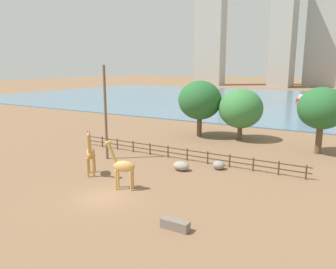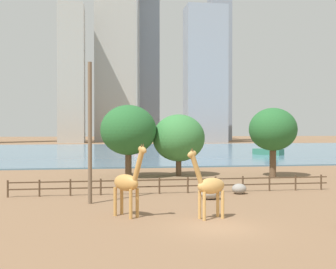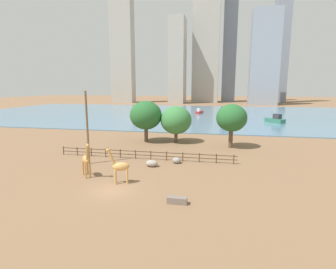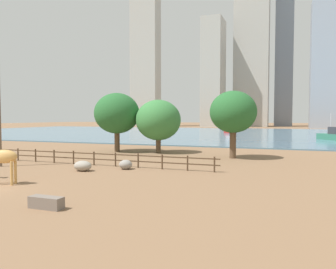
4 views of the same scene
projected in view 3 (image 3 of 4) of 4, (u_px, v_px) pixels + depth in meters
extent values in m
plane|color=brown|center=(193.00, 113.00, 103.53)|extent=(400.00, 400.00, 0.00)
cube|color=slate|center=(193.00, 114.00, 100.62)|extent=(180.00, 86.00, 0.20)
cylinder|color=tan|center=(115.00, 177.00, 28.00)|extent=(0.24, 0.24, 1.62)
cylinder|color=tan|center=(116.00, 176.00, 28.49)|extent=(0.24, 0.24, 1.62)
cylinder|color=tan|center=(127.00, 177.00, 28.15)|extent=(0.24, 0.24, 1.62)
cylinder|color=tan|center=(127.00, 175.00, 28.64)|extent=(0.24, 0.24, 1.62)
ellipsoid|color=tan|center=(121.00, 166.00, 28.12)|extent=(1.92, 1.24, 0.94)
cylinder|color=tan|center=(111.00, 157.00, 27.83)|extent=(0.93, 0.55, 1.78)
ellipsoid|color=tan|center=(108.00, 150.00, 27.64)|extent=(0.73, 0.48, 0.55)
cone|color=brown|center=(108.00, 148.00, 27.52)|extent=(0.11, 0.11, 0.17)
cone|color=brown|center=(108.00, 147.00, 27.66)|extent=(0.11, 0.11, 0.17)
cylinder|color=#C18C47|center=(90.00, 170.00, 30.09)|extent=(0.28, 0.28, 1.71)
cylinder|color=#C18C47|center=(85.00, 171.00, 29.84)|extent=(0.28, 0.28, 1.71)
cylinder|color=#C18C47|center=(88.00, 167.00, 31.24)|extent=(0.28, 0.28, 1.71)
cylinder|color=#C18C47|center=(83.00, 168.00, 30.98)|extent=(0.28, 0.28, 1.71)
ellipsoid|color=#C18C47|center=(86.00, 160.00, 30.33)|extent=(1.80, 1.94, 0.99)
cylinder|color=#C18C47|center=(87.00, 152.00, 29.25)|extent=(0.83, 0.90, 1.89)
ellipsoid|color=#C18C47|center=(88.00, 145.00, 28.82)|extent=(0.69, 0.74, 0.58)
cone|color=brown|center=(88.00, 143.00, 28.80)|extent=(0.13, 0.13, 0.18)
cone|color=brown|center=(87.00, 143.00, 28.73)|extent=(0.13, 0.13, 0.18)
cylinder|color=brown|center=(87.00, 128.00, 34.83)|extent=(0.28, 0.28, 9.83)
ellipsoid|color=gray|center=(152.00, 163.00, 34.37)|extent=(1.59, 1.17, 0.87)
ellipsoid|color=gray|center=(177.00, 160.00, 35.87)|extent=(1.16, 1.09, 0.82)
cube|color=#72665B|center=(177.00, 200.00, 23.46)|extent=(1.80, 0.60, 0.60)
cylinder|color=#4C3826|center=(63.00, 151.00, 40.37)|extent=(0.14, 0.14, 1.30)
cylinder|color=#4C3826|center=(77.00, 151.00, 39.92)|extent=(0.14, 0.14, 1.30)
cylinder|color=#4C3826|center=(91.00, 152.00, 39.46)|extent=(0.14, 0.14, 1.30)
cylinder|color=#4C3826|center=(106.00, 153.00, 39.01)|extent=(0.14, 0.14, 1.30)
cylinder|color=#4C3826|center=(120.00, 154.00, 38.56)|extent=(0.14, 0.14, 1.30)
cylinder|color=#4C3826|center=(135.00, 154.00, 38.11)|extent=(0.14, 0.14, 1.30)
cylinder|color=#4C3826|center=(151.00, 155.00, 37.66)|extent=(0.14, 0.14, 1.30)
cylinder|color=#4C3826|center=(167.00, 156.00, 37.21)|extent=(0.14, 0.14, 1.30)
cylinder|color=#4C3826|center=(183.00, 157.00, 36.75)|extent=(0.14, 0.14, 1.30)
cylinder|color=#4C3826|center=(199.00, 158.00, 36.30)|extent=(0.14, 0.14, 1.30)
cylinder|color=#4C3826|center=(216.00, 159.00, 35.85)|extent=(0.14, 0.14, 1.30)
cylinder|color=#4C3826|center=(234.00, 159.00, 35.40)|extent=(0.14, 0.14, 1.30)
cube|color=#4C3826|center=(144.00, 152.00, 37.76)|extent=(26.10, 0.08, 0.10)
cube|color=#4C3826|center=(145.00, 155.00, 37.85)|extent=(26.10, 0.08, 0.10)
cylinder|color=brown|center=(176.00, 137.00, 49.33)|extent=(0.62, 0.62, 1.89)
ellipsoid|color=#387A3D|center=(176.00, 120.00, 48.74)|extent=(5.79, 5.79, 5.21)
cylinder|color=brown|center=(231.00, 139.00, 44.88)|extent=(0.70, 0.70, 3.10)
ellipsoid|color=#26602D|center=(232.00, 118.00, 44.23)|extent=(5.17, 5.17, 4.65)
cylinder|color=brown|center=(146.00, 135.00, 49.62)|extent=(0.69, 0.69, 2.71)
ellipsoid|color=#26602D|center=(146.00, 115.00, 48.95)|extent=(5.96, 5.96, 5.36)
cube|color=#B22D28|center=(199.00, 112.00, 101.12)|extent=(2.79, 4.72, 0.89)
cube|color=silver|center=(199.00, 110.00, 100.46)|extent=(1.47, 1.84, 1.07)
cube|color=#337259|center=(275.00, 120.00, 75.40)|extent=(5.20, 5.83, 1.16)
cube|color=#333338|center=(277.00, 116.00, 74.53)|extent=(2.37, 2.49, 1.39)
cylinder|color=silver|center=(275.00, 111.00, 75.18)|extent=(0.17, 0.17, 4.04)
cube|color=#ADA89E|center=(206.00, 30.00, 168.52)|extent=(17.01, 8.33, 92.32)
cube|color=gray|center=(281.00, 40.00, 169.48)|extent=(9.41, 9.00, 81.05)
cube|color=#939EAD|center=(265.00, 58.00, 147.95)|extent=(15.62, 10.26, 52.62)
cube|color=#ADA89E|center=(122.00, 39.00, 168.02)|extent=(14.33, 8.24, 80.91)
cube|color=#ADA89E|center=(177.00, 61.00, 164.30)|extent=(9.68, 14.50, 52.31)
cube|color=gray|center=(231.00, 23.00, 176.52)|extent=(8.91, 11.22, 105.72)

